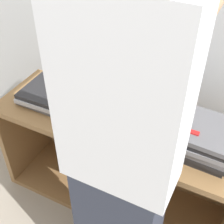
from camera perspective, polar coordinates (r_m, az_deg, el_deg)
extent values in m
plane|color=#9E9384|center=(2.07, -2.17, -19.62)|extent=(12.00, 12.00, 0.00)
cube|color=silver|center=(1.67, 6.71, 19.33)|extent=(8.00, 0.05, 2.40)
cube|color=olive|center=(1.69, 1.07, -2.21)|extent=(1.42, 0.47, 0.04)
cube|color=olive|center=(2.17, 0.86, -14.61)|extent=(1.42, 0.47, 0.04)
cube|color=olive|center=(2.21, -15.33, -2.75)|extent=(0.04, 0.47, 0.59)
cube|color=olive|center=(2.05, 3.61, -5.08)|extent=(1.34, 0.04, 0.59)
cube|color=#333338|center=(1.68, 1.08, -1.50)|extent=(0.37, 0.27, 0.02)
cube|color=black|center=(1.67, 1.25, -0.99)|extent=(0.31, 0.15, 0.00)
cube|color=#333338|center=(1.73, 3.90, 5.52)|extent=(0.37, 0.11, 0.25)
cube|color=black|center=(1.73, 3.84, 5.49)|extent=(0.33, 0.09, 0.22)
cube|color=slate|center=(1.85, -10.28, 2.40)|extent=(0.38, 0.27, 0.02)
cube|color=#B7B7BC|center=(1.82, -10.40, 2.82)|extent=(0.38, 0.28, 0.02)
cube|color=#232326|center=(1.81, -10.26, 3.52)|extent=(0.38, 0.28, 0.02)
cube|color=#232326|center=(1.59, 14.17, -5.59)|extent=(0.38, 0.28, 0.02)
cube|color=#232326|center=(1.57, 14.81, -5.20)|extent=(0.39, 0.29, 0.02)
cube|color=slate|center=(1.56, 15.00, -4.55)|extent=(0.38, 0.28, 0.02)
cube|color=gray|center=(1.53, 14.99, -4.02)|extent=(0.38, 0.27, 0.02)
cube|color=#232326|center=(1.52, 14.94, -3.09)|extent=(0.38, 0.28, 0.02)
cube|color=slate|center=(1.50, 15.45, -2.59)|extent=(0.38, 0.28, 0.02)
cube|color=white|center=(0.92, 1.95, 2.59)|extent=(0.40, 0.20, 0.69)
cube|color=red|center=(1.45, 14.53, -3.57)|extent=(0.06, 0.02, 0.01)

